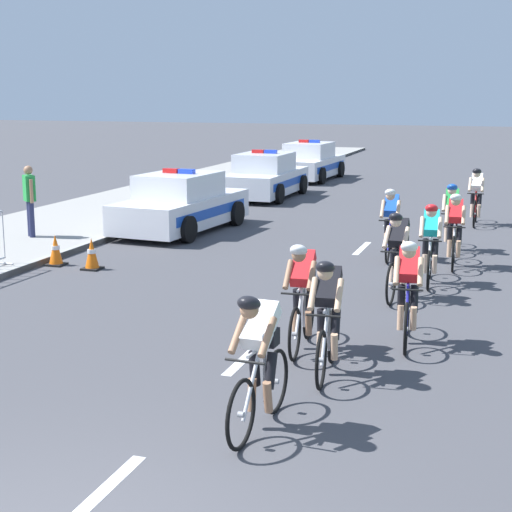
% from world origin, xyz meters
% --- Properties ---
extents(sidewalk_slab, '(4.38, 60.00, 0.12)m').
position_xyz_m(sidewalk_slab, '(-8.03, 14.00, 0.06)').
color(sidewalk_slab, gray).
rests_on(sidewalk_slab, ground).
extents(kerb_edge, '(0.16, 60.00, 0.13)m').
position_xyz_m(kerb_edge, '(-5.92, 14.00, 0.07)').
color(kerb_edge, '#9E9E99').
rests_on(kerb_edge, ground).
extents(lane_markings_centre, '(0.14, 21.60, 0.01)m').
position_xyz_m(lane_markings_centre, '(0.00, 7.14, 0.00)').
color(lane_markings_centre, white).
rests_on(lane_markings_centre, ground).
extents(cyclist_lead, '(0.43, 1.72, 1.56)m').
position_xyz_m(cyclist_lead, '(0.91, 2.90, 0.79)').
color(cyclist_lead, black).
rests_on(cyclist_lead, ground).
extents(cyclist_second, '(0.45, 1.72, 1.56)m').
position_xyz_m(cyclist_second, '(1.19, 4.76, 0.79)').
color(cyclist_second, black).
rests_on(cyclist_second, ground).
extents(cyclist_third, '(0.44, 1.72, 1.56)m').
position_xyz_m(cyclist_third, '(0.62, 5.66, 0.79)').
color(cyclist_third, black).
rests_on(cyclist_third, ground).
extents(cyclist_fourth, '(0.45, 1.72, 1.56)m').
position_xyz_m(cyclist_fourth, '(1.95, 6.36, 0.79)').
color(cyclist_fourth, black).
rests_on(cyclist_fourth, ground).
extents(cyclist_fifth, '(0.43, 1.72, 1.56)m').
position_xyz_m(cyclist_fifth, '(1.43, 8.87, 0.79)').
color(cyclist_fifth, black).
rests_on(cyclist_fifth, ground).
extents(cyclist_sixth, '(0.44, 1.72, 1.56)m').
position_xyz_m(cyclist_sixth, '(1.84, 10.12, 0.79)').
color(cyclist_sixth, black).
rests_on(cyclist_sixth, ground).
extents(cyclist_seventh, '(0.43, 1.72, 1.56)m').
position_xyz_m(cyclist_seventh, '(0.78, 12.15, 0.79)').
color(cyclist_seventh, black).
rests_on(cyclist_seventh, ground).
extents(cyclist_eighth, '(0.43, 1.72, 1.56)m').
position_xyz_m(cyclist_eighth, '(1.91, 13.49, 0.79)').
color(cyclist_eighth, black).
rests_on(cyclist_eighth, ground).
extents(cyclist_ninth, '(0.43, 1.72, 1.56)m').
position_xyz_m(cyclist_ninth, '(2.13, 11.76, 0.79)').
color(cyclist_ninth, black).
rests_on(cyclist_ninth, ground).
extents(cyclist_tenth, '(0.42, 1.72, 1.56)m').
position_xyz_m(cyclist_tenth, '(2.21, 17.32, 0.79)').
color(cyclist_tenth, black).
rests_on(cyclist_tenth, ground).
extents(police_car_nearest, '(2.29, 4.54, 1.59)m').
position_xyz_m(police_car_nearest, '(-4.79, 13.95, 0.68)').
color(police_car_nearest, white).
rests_on(police_car_nearest, ground).
extents(police_car_second, '(2.03, 4.42, 1.59)m').
position_xyz_m(police_car_second, '(-4.79, 20.90, 0.68)').
color(police_car_second, silver).
rests_on(police_car_second, ground).
extents(police_car_third, '(2.15, 4.48, 1.59)m').
position_xyz_m(police_car_third, '(-4.79, 26.73, 0.68)').
color(police_car_third, white).
rests_on(police_car_third, ground).
extents(traffic_cone_near, '(0.36, 0.36, 0.64)m').
position_xyz_m(traffic_cone_near, '(-5.58, 9.38, 0.31)').
color(traffic_cone_near, black).
rests_on(traffic_cone_near, ground).
extents(traffic_cone_mid, '(0.36, 0.36, 0.64)m').
position_xyz_m(traffic_cone_mid, '(-4.69, 9.26, 0.31)').
color(traffic_cone_mid, black).
rests_on(traffic_cone_mid, ground).
extents(spectator_back, '(0.43, 0.42, 1.68)m').
position_xyz_m(spectator_back, '(-7.57, 11.51, 1.08)').
color(spectator_back, '#23284C').
rests_on(spectator_back, sidewalk_slab).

